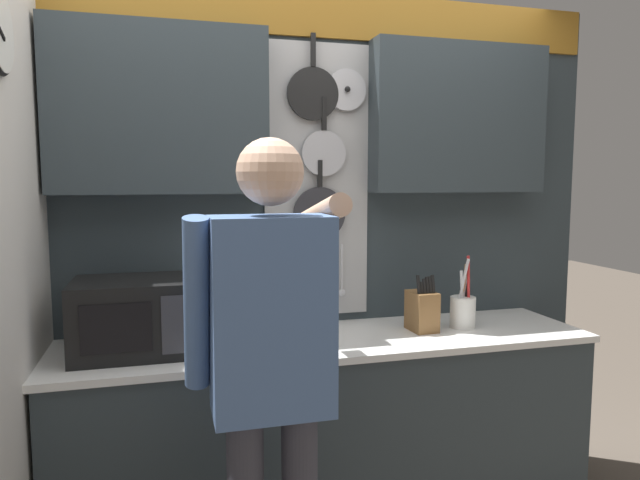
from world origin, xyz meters
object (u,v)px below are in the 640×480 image
Objects in this scene: knife_block at (422,310)px; person at (271,355)px; utensil_crock at (463,309)px; microwave at (133,316)px.

person is (-0.83, -0.64, 0.05)m from knife_block.
knife_block is 0.16× the size of person.
knife_block is 1.05m from person.
utensil_crock is 0.20× the size of person.
person is at bearing -54.46° from microwave.
microwave is 1.29m from knife_block.
person is at bearing -148.72° from utensil_crock.
microwave is at bearing 125.54° from person.
microwave reaches higher than knife_block.
microwave is at bearing -179.99° from knife_block.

